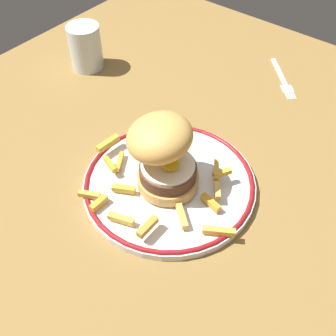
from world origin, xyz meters
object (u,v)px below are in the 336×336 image
dinner_plate (168,184)px  burger (163,153)px  water_glass (86,50)px  fork (283,79)px

dinner_plate → burger: (-0.42, 0.59, 6.95)cm
dinner_plate → burger: burger is taller
dinner_plate → water_glass: bearing=65.1°
water_glass → fork: bearing=-58.2°
water_glass → dinner_plate: bearing=-114.9°
burger → fork: (38.14, -0.80, -7.60)cm
water_glass → fork: 41.19cm
dinner_plate → water_glass: water_glass is taller
water_glass → fork: water_glass is taller
dinner_plate → burger: size_ratio=1.91×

